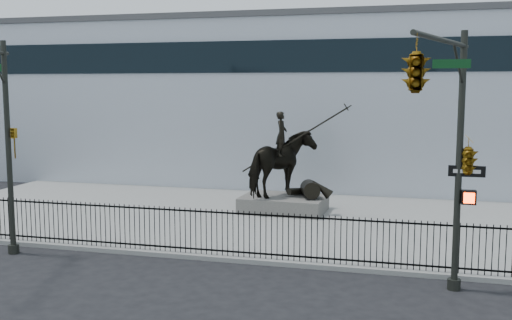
# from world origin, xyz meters

# --- Properties ---
(ground) EXTENTS (120.00, 120.00, 0.00)m
(ground) POSITION_xyz_m (0.00, 0.00, 0.00)
(ground) COLOR black
(ground) RESTS_ON ground
(plaza) EXTENTS (30.00, 12.00, 0.15)m
(plaza) POSITION_xyz_m (0.00, 7.00, 0.07)
(plaza) COLOR gray
(plaza) RESTS_ON ground
(building) EXTENTS (44.00, 14.00, 9.00)m
(building) POSITION_xyz_m (0.00, 20.00, 4.50)
(building) COLOR silver
(building) RESTS_ON ground
(picket_fence) EXTENTS (22.10, 0.10, 1.50)m
(picket_fence) POSITION_xyz_m (0.00, 1.25, 0.90)
(picket_fence) COLOR black
(picket_fence) RESTS_ON plaza
(statue_plinth) EXTENTS (3.65, 2.59, 0.66)m
(statue_plinth) POSITION_xyz_m (0.46, 8.35, 0.48)
(statue_plinth) COLOR #504D49
(statue_plinth) RESTS_ON plaza
(equestrian_statue) EXTENTS (4.53, 2.91, 3.84)m
(equestrian_statue) POSITION_xyz_m (0.53, 8.35, 2.20)
(equestrian_statue) COLOR black
(equestrian_statue) RESTS_ON statue_plinth
(traffic_signal_right) EXTENTS (2.17, 6.86, 7.00)m
(traffic_signal_right) POSITION_xyz_m (6.47, -2.00, 4.85)
(traffic_signal_right) COLOR black
(traffic_signal_right) RESTS_ON ground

